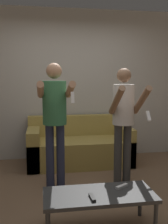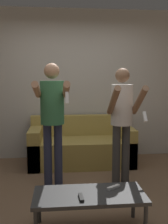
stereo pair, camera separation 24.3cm
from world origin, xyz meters
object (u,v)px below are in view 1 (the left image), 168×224
(person_standing_left, at_px, (55,112))
(coffee_table, at_px, (99,197))
(couch, at_px, (79,147))
(remote_far, at_px, (122,186))
(person_standing_right, at_px, (124,115))
(remote_near, at_px, (92,197))

(person_standing_left, relative_size, coffee_table, 1.56)
(couch, distance_m, remote_far, 1.95)
(person_standing_right, xyz_separation_m, coffee_table, (-0.57, -1.03, -0.64))
(couch, distance_m, coffee_table, 2.03)
(person_standing_right, bearing_deg, couch, 114.97)
(couch, distance_m, person_standing_left, 1.33)
(person_standing_right, height_order, coffee_table, person_standing_right)
(remote_far, bearing_deg, remote_near, -150.62)
(couch, xyz_separation_m, coffee_table, (-0.10, -2.03, 0.05))
(remote_near, bearing_deg, person_standing_right, 60.06)
(couch, bearing_deg, person_standing_right, -65.03)
(person_standing_right, relative_size, remote_far, 10.93)
(person_standing_right, bearing_deg, person_standing_left, 179.93)
(couch, xyz_separation_m, remote_far, (0.15, -1.94, 0.10))
(coffee_table, bearing_deg, person_standing_left, 109.34)
(coffee_table, height_order, remote_near, remote_near)
(remote_near, bearing_deg, person_standing_left, 103.63)
(couch, height_order, person_standing_left, person_standing_left)
(person_standing_left, height_order, person_standing_right, person_standing_left)
(coffee_table, xyz_separation_m, remote_far, (0.26, 0.09, 0.05))
(couch, distance_m, remote_near, 2.14)
(couch, relative_size, remote_near, 11.53)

